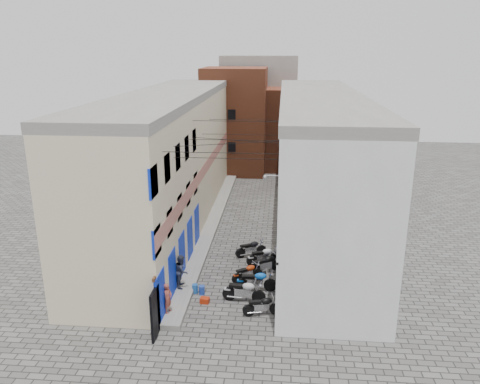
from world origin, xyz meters
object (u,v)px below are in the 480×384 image
(water_jug_far, at_px, (195,289))
(person_b, at_px, (182,271))
(motorcycle_c, at_px, (256,280))
(motorcycle_f, at_px, (264,255))
(red_crate, at_px, (205,300))
(motorcycle_b, at_px, (244,290))
(motorcycle_a, at_px, (262,305))
(motorcycle_d, at_px, (247,272))
(water_jug_near, at_px, (202,290))
(motorcycle_e, at_px, (266,263))
(person_a, at_px, (168,298))
(motorcycle_g, at_px, (251,248))

(water_jug_far, bearing_deg, person_b, 165.08)
(motorcycle_c, distance_m, motorcycle_f, 3.03)
(motorcycle_c, height_order, red_crate, motorcycle_c)
(motorcycle_c, bearing_deg, motorcycle_b, -30.38)
(person_b, relative_size, water_jug_far, 3.65)
(motorcycle_c, bearing_deg, motorcycle_f, 170.91)
(motorcycle_a, height_order, person_b, person_b)
(motorcycle_b, bearing_deg, water_jug_far, -97.07)
(motorcycle_f, xyz_separation_m, red_crate, (-2.65, -4.40, -0.45))
(water_jug_far, bearing_deg, motorcycle_d, 30.64)
(motorcycle_a, relative_size, motorcycle_b, 0.86)
(motorcycle_f, bearing_deg, motorcycle_a, -19.77)
(motorcycle_f, relative_size, person_b, 1.20)
(motorcycle_d, bearing_deg, red_crate, -71.62)
(water_jug_near, distance_m, water_jug_far, 0.38)
(water_jug_far, height_order, red_crate, water_jug_far)
(motorcycle_d, bearing_deg, motorcycle_a, -17.55)
(motorcycle_f, bearing_deg, motorcycle_e, -12.81)
(person_a, bearing_deg, red_crate, -33.11)
(motorcycle_c, relative_size, motorcycle_f, 1.04)
(motorcycle_g, xyz_separation_m, person_b, (-3.19, -4.36, 0.54))
(water_jug_far, xyz_separation_m, red_crate, (0.64, -0.91, -0.10))
(motorcycle_a, height_order, motorcycle_c, motorcycle_c)
(motorcycle_g, bearing_deg, motorcycle_a, -16.33)
(motorcycle_c, distance_m, person_b, 3.76)
(motorcycle_d, relative_size, person_b, 1.07)
(motorcycle_a, relative_size, motorcycle_f, 0.90)
(person_a, height_order, person_b, person_b)
(motorcycle_e, relative_size, person_b, 1.21)
(motorcycle_b, xyz_separation_m, red_crate, (-1.86, -0.31, -0.48))
(motorcycle_d, distance_m, red_crate, 3.07)
(person_a, relative_size, red_crate, 3.35)
(motorcycle_a, height_order, water_jug_near, motorcycle_a)
(motorcycle_b, distance_m, motorcycle_g, 5.14)
(motorcycle_c, height_order, water_jug_near, motorcycle_c)
(motorcycle_e, bearing_deg, red_crate, -73.28)
(motorcycle_g, bearing_deg, water_jug_near, -49.62)
(motorcycle_d, height_order, motorcycle_g, motorcycle_g)
(water_jug_near, bearing_deg, motorcycle_f, 50.85)
(person_b, bearing_deg, water_jug_near, -108.59)
(person_a, bearing_deg, motorcycle_g, -12.41)
(motorcycle_a, bearing_deg, water_jug_near, -129.59)
(motorcycle_a, xyz_separation_m, water_jug_near, (-3.08, 1.64, -0.30))
(motorcycle_e, xyz_separation_m, person_a, (-4.25, -4.75, 0.37))
(motorcycle_a, bearing_deg, motorcycle_e, 168.35)
(person_a, bearing_deg, motorcycle_d, -27.86)
(person_a, relative_size, water_jug_far, 3.09)
(motorcycle_b, xyz_separation_m, motorcycle_g, (-0.00, 5.14, -0.06))
(motorcycle_b, relative_size, red_crate, 4.97)
(motorcycle_g, xyz_separation_m, water_jug_far, (-2.51, -4.54, -0.32))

